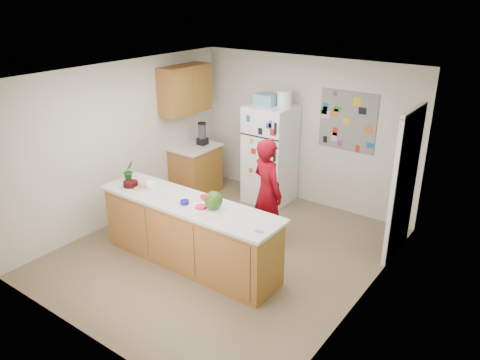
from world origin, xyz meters
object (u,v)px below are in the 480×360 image
Objects in this scene: refrigerator at (270,154)px; cherry_bowl at (131,184)px; person at (267,192)px; watermelon at (213,200)px.

cherry_bowl is (-0.74, -2.47, 0.11)m from refrigerator.
person is at bearing 38.50° from cherry_bowl.
person reaches higher than cherry_bowl.
watermelon is 1.13× the size of cherry_bowl.
refrigerator is at bearing 105.78° from watermelon.
refrigerator reaches higher than watermelon.
refrigerator reaches higher than person.
refrigerator is 7.36× the size of watermelon.
person is (0.76, -1.27, -0.06)m from refrigerator.
cherry_bowl is at bearing -175.72° from watermelon.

